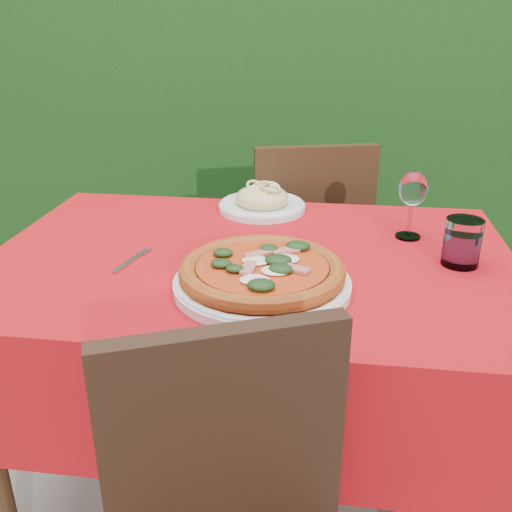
# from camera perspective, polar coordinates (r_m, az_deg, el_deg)

# --- Properties ---
(ground) EXTENTS (60.00, 60.00, 0.00)m
(ground) POSITION_cam_1_polar(r_m,az_deg,el_deg) (1.81, -0.45, -22.28)
(ground) COLOR slate
(ground) RESTS_ON ground
(hedge) EXTENTS (3.20, 0.55, 1.78)m
(hedge) POSITION_cam_1_polar(r_m,az_deg,el_deg) (2.83, 4.16, 15.69)
(hedge) COLOR black
(hedge) RESTS_ON ground
(dining_table) EXTENTS (1.26, 0.86, 0.75)m
(dining_table) POSITION_cam_1_polar(r_m,az_deg,el_deg) (1.44, -0.52, -5.44)
(dining_table) COLOR #412515
(dining_table) RESTS_ON ground
(chair_far) EXTENTS (0.50, 0.50, 0.90)m
(chair_far) POSITION_cam_1_polar(r_m,az_deg,el_deg) (2.06, 5.09, 1.05)
(chair_far) COLOR black
(chair_far) RESTS_ON ground
(pizza_plate) EXTENTS (0.42, 0.42, 0.07)m
(pizza_plate) POSITION_cam_1_polar(r_m,az_deg,el_deg) (1.20, 0.62, -1.90)
(pizza_plate) COLOR white
(pizza_plate) RESTS_ON dining_table
(pasta_plate) EXTENTS (0.25, 0.25, 0.07)m
(pasta_plate) POSITION_cam_1_polar(r_m,az_deg,el_deg) (1.68, 0.60, 5.47)
(pasta_plate) COLOR silver
(pasta_plate) RESTS_ON dining_table
(water_glass) EXTENTS (0.08, 0.08, 0.11)m
(water_glass) POSITION_cam_1_polar(r_m,az_deg,el_deg) (1.39, 19.89, 1.08)
(water_glass) COLOR white
(water_glass) RESTS_ON dining_table
(wine_glass) EXTENTS (0.07, 0.07, 0.18)m
(wine_glass) POSITION_cam_1_polar(r_m,az_deg,el_deg) (1.49, 15.41, 6.23)
(wine_glass) COLOR white
(wine_glass) RESTS_ON dining_table
(fork) EXTENTS (0.06, 0.17, 0.00)m
(fork) POSITION_cam_1_polar(r_m,az_deg,el_deg) (1.36, -12.63, -0.62)
(fork) COLOR #B0B1B7
(fork) RESTS_ON dining_table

